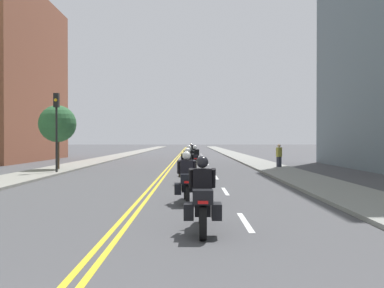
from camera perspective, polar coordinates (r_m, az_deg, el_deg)
name	(u,v)px	position (r m, az deg, el deg)	size (l,w,h in m)	color
ground_plane	(180,156)	(50.06, -1.58, -1.69)	(264.00, 264.00, 0.00)	#454548
sidewalk_left	(121,156)	(50.78, -9.57, -1.60)	(2.68, 144.00, 0.12)	gray
sidewalk_right	(240,156)	(50.33, 6.48, -1.61)	(2.68, 144.00, 0.12)	gray
centreline_yellow_inner	(179,156)	(50.07, -1.72, -1.69)	(0.12, 132.00, 0.01)	yellow
centreline_yellow_outer	(181,156)	(50.06, -1.45, -1.69)	(0.12, 132.00, 0.01)	yellow
lane_dashes_white	(211,166)	(31.09, 2.58, -3.04)	(0.14, 56.40, 0.01)	silver
motorcycle_0	(204,202)	(8.99, 1.66, -7.78)	(0.76, 2.30, 1.61)	black
motorcycle_1	(188,182)	(13.08, -0.48, -5.12)	(0.78, 2.15, 1.59)	black
motorcycle_2	(189,169)	(18.57, -0.36, -3.41)	(0.77, 2.26, 1.60)	black
motorcycle_3	(191,164)	(22.97, -0.15, -2.66)	(0.78, 2.14, 1.67)	black
motorcycle_4	(197,160)	(27.92, 0.64, -2.12)	(0.77, 2.27, 1.60)	black
motorcycle_5	(194,157)	(32.76, 0.22, -1.71)	(0.77, 2.14, 1.63)	black
motorcycle_6	(193,154)	(37.66, 0.15, -1.39)	(0.77, 2.17, 1.66)	black
traffic_light_near	(58,118)	(25.30, -17.55, 3.34)	(0.28, 0.38, 4.61)	black
pedestrian_0	(281,156)	(29.28, 11.90, -1.59)	(0.42, 0.38, 1.68)	#2A2C38
street_tree_0	(59,124)	(27.97, -17.43, 2.59)	(2.33, 2.33, 4.14)	#483724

